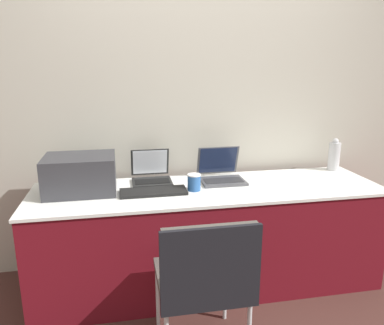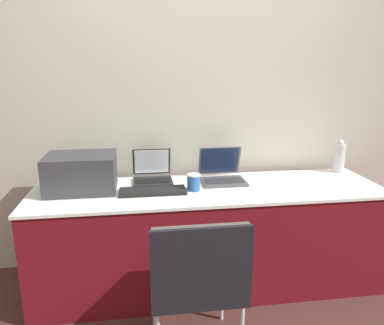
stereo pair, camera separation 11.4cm
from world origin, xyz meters
TOP-DOWN VIEW (x-y plane):
  - ground_plane at (0.00, 0.00)m, footprint 14.00×14.00m
  - wall_back at (0.00, 0.79)m, footprint 8.00×0.05m
  - table at (0.00, 0.34)m, footprint 2.44×0.69m
  - printer at (-0.87, 0.41)m, footprint 0.46×0.36m
  - laptop_left at (-0.38, 0.57)m, footprint 0.28×0.30m
  - laptop_right at (0.13, 0.49)m, footprint 0.32×0.32m
  - external_keyboard at (-0.39, 0.30)m, footprint 0.45×0.18m
  - coffee_cup at (-0.11, 0.30)m, footprint 0.09×0.09m
  - metal_pitcher at (1.10, 0.59)m, footprint 0.09×0.09m
  - chair at (-0.20, -0.43)m, footprint 0.48×0.50m

SIDE VIEW (x-z plane):
  - ground_plane at x=0.00m, z-range 0.00..0.00m
  - table at x=0.00m, z-range 0.00..0.74m
  - chair at x=-0.20m, z-range 0.11..0.97m
  - external_keyboard at x=-0.39m, z-range 0.74..0.76m
  - laptop_left at x=-0.38m, z-range 0.68..0.91m
  - laptop_right at x=0.13m, z-range 0.67..0.91m
  - coffee_cup at x=-0.11m, z-range 0.74..0.86m
  - metal_pitcher at x=1.10m, z-range 0.73..1.00m
  - printer at x=-0.87m, z-range 0.75..1.00m
  - wall_back at x=0.00m, z-range 0.00..2.60m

